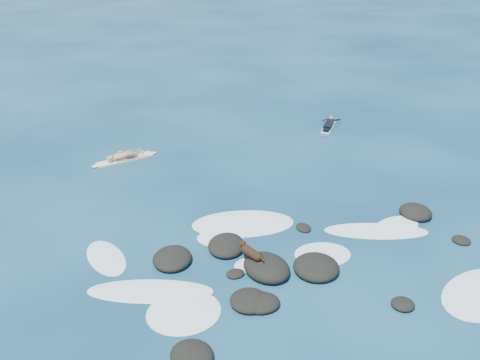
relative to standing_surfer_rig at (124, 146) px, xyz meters
name	(u,v)px	position (x,y,z in m)	size (l,w,h in m)	color
ground	(288,251)	(4.65, -9.31, -0.72)	(160.00, 160.00, 0.00)	#0A2642
reef_rocks	(277,266)	(3.96, -10.18, -0.60)	(11.39, 6.39, 0.60)	black
breaking_foam	(309,262)	(5.07, -10.14, -0.71)	(13.62, 8.90, 0.12)	white
standing_surfer_rig	(124,146)	(0.00, 0.00, 0.00)	(3.16, 1.30, 1.83)	#F4E8C3
paddling_surfer_rig	(329,125)	(11.05, 1.45, -0.58)	(1.67, 2.11, 0.40)	silver
dog	(250,253)	(3.16, -9.81, -0.19)	(0.65, 1.19, 0.80)	black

